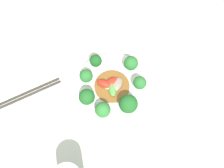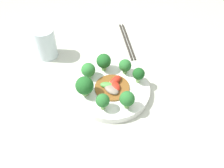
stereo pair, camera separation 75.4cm
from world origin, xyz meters
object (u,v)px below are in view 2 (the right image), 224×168
at_px(broccoli_east, 139,74).
at_px(stirfry_center, 112,86).
at_px(broccoli_southwest, 103,101).
at_px(broccoli_northwest, 88,70).
at_px(broccoli_south, 127,99).
at_px(broccoli_west, 85,86).
at_px(broccoli_north, 104,61).
at_px(plate, 112,90).
at_px(chopsticks, 127,41).
at_px(drinking_glass, 46,43).
at_px(broccoli_northeast, 125,66).

height_order(broccoli_east, stirfry_center, broccoli_east).
bearing_deg(broccoli_southwest, broccoli_northwest, 90.49).
relative_size(broccoli_south, broccoli_west, 0.89).
bearing_deg(broccoli_north, broccoli_west, -137.16).
distance_m(plate, chopsticks, 0.28).
distance_m(broccoli_west, drinking_glass, 0.27).
xyz_separation_m(broccoli_west, chopsticks, (0.24, 0.23, -0.06)).
bearing_deg(broccoli_east, drinking_glass, 133.68).
relative_size(broccoli_south, stirfry_center, 0.55).
xyz_separation_m(broccoli_northwest, broccoli_east, (0.15, -0.08, 0.00)).
height_order(broccoli_west, chopsticks, broccoli_west).
distance_m(broccoli_southwest, broccoli_east, 0.16).
relative_size(plate, stirfry_center, 2.19).
relative_size(broccoli_northeast, broccoli_south, 0.88).
bearing_deg(broccoli_northeast, broccoli_southwest, -135.38).
bearing_deg(broccoli_south, broccoli_northeast, 69.90).
xyz_separation_m(broccoli_southwest, drinking_glass, (-0.11, 0.33, -0.00)).
xyz_separation_m(plate, drinking_glass, (-0.16, 0.26, 0.05)).
height_order(plate, broccoli_southwest, broccoli_southwest).
xyz_separation_m(broccoli_northeast, drinking_glass, (-0.23, 0.21, 0.00)).
height_order(broccoli_northeast, broccoli_east, broccoli_east).
bearing_deg(broccoli_north, broccoli_south, -86.44).
relative_size(broccoli_north, chopsticks, 0.29).
bearing_deg(broccoli_west, broccoli_north, 42.84).
relative_size(broccoli_northwest, broccoli_southwest, 0.97).
height_order(broccoli_north, broccoli_west, broccoli_west).
relative_size(broccoli_southwest, broccoli_west, 0.83).
height_order(broccoli_northeast, drinking_glass, drinking_glass).
xyz_separation_m(stirfry_center, drinking_glass, (-0.17, 0.26, 0.03)).
height_order(broccoli_northwest, stirfry_center, broccoli_northwest).
height_order(broccoli_east, drinking_glass, drinking_glass).
relative_size(broccoli_north, broccoli_east, 1.14).
relative_size(broccoli_northwest, broccoli_east, 0.99).
bearing_deg(broccoli_northeast, chopsticks, 64.85).
relative_size(broccoli_southwest, stirfry_center, 0.51).
xyz_separation_m(broccoli_south, broccoli_west, (-0.10, 0.09, 0.00)).
height_order(stirfry_center, drinking_glass, drinking_glass).
bearing_deg(drinking_glass, broccoli_northwest, -60.33).
xyz_separation_m(broccoli_west, broccoli_east, (0.18, -0.01, -0.00)).
relative_size(broccoli_northeast, broccoli_northwest, 0.97).
bearing_deg(chopsticks, broccoli_north, -136.19).
bearing_deg(broccoli_west, stirfry_center, -2.79).
distance_m(broccoli_northeast, broccoli_northwest, 0.13).
bearing_deg(drinking_glass, broccoli_south, -63.11).
height_order(plate, broccoli_south, broccoli_south).
height_order(broccoli_west, stirfry_center, broccoli_west).
xyz_separation_m(broccoli_northwest, broccoli_southwest, (0.00, -0.14, 0.00)).
relative_size(broccoli_northeast, drinking_glass, 0.46).
relative_size(broccoli_north, broccoli_west, 0.93).
distance_m(plate, broccoli_south, 0.10).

